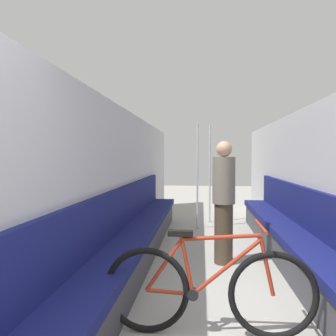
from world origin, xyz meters
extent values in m
cube|color=#B2B2B7|center=(-1.31, 3.48, 1.06)|extent=(0.10, 10.17, 2.12)
cube|color=#B2B2B7|center=(1.31, 3.48, 1.06)|extent=(0.10, 10.17, 2.12)
cube|color=#3D3D42|center=(-1.02, 3.35, 0.19)|extent=(0.41, 5.91, 0.38)
cube|color=navy|center=(-1.02, 3.35, 0.43)|extent=(0.48, 5.91, 0.10)
cube|color=navy|center=(-1.22, 3.35, 0.75)|extent=(0.07, 5.91, 0.54)
cube|color=#3D3D42|center=(1.02, 3.35, 0.19)|extent=(0.41, 5.91, 0.38)
cube|color=navy|center=(1.02, 3.35, 0.43)|extent=(0.48, 5.91, 0.10)
cube|color=navy|center=(1.22, 3.35, 0.75)|extent=(0.07, 5.91, 0.54)
torus|color=black|center=(-0.60, 1.62, 0.35)|extent=(0.70, 0.05, 0.70)
torus|color=black|center=(0.40, 1.62, 0.35)|extent=(0.70, 0.05, 0.70)
cylinder|color=#9E2D19|center=(-0.41, 1.62, 0.34)|extent=(0.38, 0.03, 0.05)
cylinder|color=#9E2D19|center=(-0.46, 1.62, 0.55)|extent=(0.30, 0.03, 0.42)
cylinder|color=#9E2D19|center=(-0.27, 1.62, 0.58)|extent=(0.13, 0.03, 0.50)
cylinder|color=#9E2D19|center=(0.04, 1.62, 0.56)|extent=(0.55, 0.03, 0.48)
cylinder|color=#9E2D19|center=(-0.01, 1.62, 0.80)|extent=(0.63, 0.03, 0.08)
cylinder|color=#9E2D19|center=(0.35, 1.62, 0.58)|extent=(0.13, 0.03, 0.46)
cylinder|color=black|center=(-0.22, 1.62, 0.33)|extent=(0.09, 0.06, 0.09)
cube|color=black|center=(-0.32, 1.62, 0.82)|extent=(0.20, 0.07, 0.04)
cylinder|color=#9E2D19|center=(0.30, 1.62, 0.89)|extent=(0.02, 0.46, 0.02)
cylinder|color=gray|center=(0.02, 6.18, 0.01)|extent=(0.08, 0.08, 0.01)
cylinder|color=silver|center=(0.02, 6.18, 1.05)|extent=(0.04, 0.04, 2.10)
cylinder|color=gray|center=(-0.24, 5.54, 0.01)|extent=(0.08, 0.08, 0.01)
cylinder|color=silver|center=(-0.24, 5.54, 1.05)|extent=(0.04, 0.04, 2.10)
cylinder|color=#473828|center=(0.14, 3.44, 0.40)|extent=(0.25, 0.25, 0.80)
cylinder|color=#756B5B|center=(0.14, 3.44, 1.11)|extent=(0.30, 0.30, 0.62)
sphere|color=tan|center=(0.14, 3.44, 1.53)|extent=(0.21, 0.21, 0.21)
camera|label=1|loc=(-0.16, -0.96, 1.43)|focal=35.00mm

